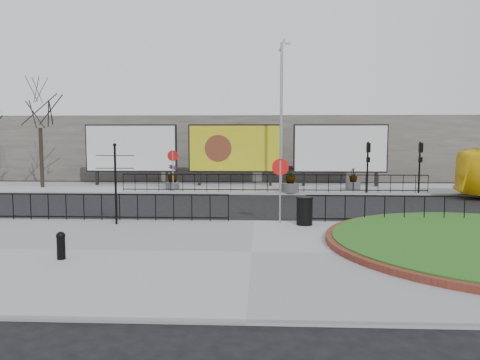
# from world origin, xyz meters

# --- Properties ---
(ground) EXTENTS (90.00, 90.00, 0.00)m
(ground) POSITION_xyz_m (0.00, 0.00, 0.00)
(ground) COLOR black
(ground) RESTS_ON ground
(pavement_near) EXTENTS (30.00, 10.00, 0.12)m
(pavement_near) POSITION_xyz_m (0.00, -5.00, 0.06)
(pavement_near) COLOR gray
(pavement_near) RESTS_ON ground
(pavement_far) EXTENTS (44.00, 6.00, 0.12)m
(pavement_far) POSITION_xyz_m (0.00, 12.00, 0.06)
(pavement_far) COLOR gray
(pavement_far) RESTS_ON ground
(railing_near_left) EXTENTS (10.00, 0.10, 1.10)m
(railing_near_left) POSITION_xyz_m (-6.00, -0.30, 0.67)
(railing_near_left) COLOR black
(railing_near_left) RESTS_ON pavement_near
(railing_near_right) EXTENTS (9.00, 0.10, 1.10)m
(railing_near_right) POSITION_xyz_m (6.50, -0.30, 0.67)
(railing_near_right) COLOR black
(railing_near_right) RESTS_ON pavement_near
(railing_far) EXTENTS (18.00, 0.10, 1.10)m
(railing_far) POSITION_xyz_m (1.00, 9.30, 0.67)
(railing_far) COLOR black
(railing_far) RESTS_ON pavement_far
(speed_sign_far) EXTENTS (0.64, 0.07, 2.47)m
(speed_sign_far) POSITION_xyz_m (-5.00, 9.40, 1.92)
(speed_sign_far) COLOR gray
(speed_sign_far) RESTS_ON pavement_far
(speed_sign_near) EXTENTS (0.64, 0.07, 2.47)m
(speed_sign_near) POSITION_xyz_m (1.00, -0.40, 1.92)
(speed_sign_near) COLOR gray
(speed_sign_near) RESTS_ON pavement_near
(billboard_left) EXTENTS (6.20, 0.31, 4.10)m
(billboard_left) POSITION_xyz_m (-8.50, 12.97, 2.60)
(billboard_left) COLOR black
(billboard_left) RESTS_ON pavement_far
(billboard_mid) EXTENTS (6.20, 0.31, 4.10)m
(billboard_mid) POSITION_xyz_m (-1.50, 12.97, 2.60)
(billboard_mid) COLOR black
(billboard_mid) RESTS_ON pavement_far
(billboard_right) EXTENTS (6.20, 0.31, 4.10)m
(billboard_right) POSITION_xyz_m (5.50, 12.97, 2.60)
(billboard_right) COLOR black
(billboard_right) RESTS_ON pavement_far
(lamp_post) EXTENTS (0.74, 0.18, 9.23)m
(lamp_post) POSITION_xyz_m (1.51, 11.00, 4.83)
(lamp_post) COLOR gray
(lamp_post) RESTS_ON pavement_far
(signal_pole_a) EXTENTS (0.22, 0.26, 3.00)m
(signal_pole_a) POSITION_xyz_m (6.50, 9.34, 2.10)
(signal_pole_a) COLOR black
(signal_pole_a) RESTS_ON pavement_far
(signal_pole_b) EXTENTS (0.22, 0.26, 3.00)m
(signal_pole_b) POSITION_xyz_m (9.50, 9.34, 2.10)
(signal_pole_b) COLOR black
(signal_pole_b) RESTS_ON pavement_far
(tree_left) EXTENTS (2.00, 2.00, 7.00)m
(tree_left) POSITION_xyz_m (-14.00, 11.50, 3.62)
(tree_left) COLOR #2D2119
(tree_left) RESTS_ON pavement_far
(building_backdrop) EXTENTS (40.00, 10.00, 5.00)m
(building_backdrop) POSITION_xyz_m (0.00, 22.00, 2.50)
(building_backdrop) COLOR slate
(building_backdrop) RESTS_ON ground
(fingerpost_sign) EXTENTS (1.44, 0.26, 3.07)m
(fingerpost_sign) POSITION_xyz_m (-5.20, -1.00, 1.97)
(fingerpost_sign) COLOR black
(fingerpost_sign) RESTS_ON pavement_near
(bollard) EXTENTS (0.25, 0.25, 0.76)m
(bollard) POSITION_xyz_m (-5.14, -6.05, 0.54)
(bollard) COLOR black
(bollard) RESTS_ON pavement_near
(litter_bin) EXTENTS (0.64, 0.64, 1.06)m
(litter_bin) POSITION_xyz_m (1.90, -0.81, 0.66)
(litter_bin) COLOR black
(litter_bin) RESTS_ON pavement_near
(planter_a) EXTENTS (0.87, 0.87, 1.55)m
(planter_a) POSITION_xyz_m (-5.25, 10.56, 0.78)
(planter_a) COLOR #4C4C4F
(planter_a) RESTS_ON pavement_far
(planter_b) EXTENTS (1.03, 1.03, 1.62)m
(planter_b) POSITION_xyz_m (2.00, 9.40, 0.72)
(planter_b) COLOR #4C4C4F
(planter_b) RESTS_ON pavement_far
(planter_c) EXTENTS (0.92, 0.92, 1.39)m
(planter_c) POSITION_xyz_m (6.00, 11.00, 0.62)
(planter_c) COLOR #4C4C4F
(planter_c) RESTS_ON pavement_far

